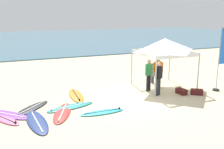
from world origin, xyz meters
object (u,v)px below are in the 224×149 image
surfboard_pink (5,119)px  surfboard_teal (71,107)px  surfboard_black (32,108)px  surfboard_cyan (103,112)px  person_orange (158,70)px  gear_bag_near_tent (181,91)px  gear_bag_by_pole (197,92)px  surfboard_purple (6,114)px  person_green (149,73)px  person_grey (153,72)px  surfboard_navy (37,121)px  surfboard_red (62,113)px  banner_flag (220,62)px  canopy_tent (165,45)px  surfboard_orange (76,95)px  person_black (159,76)px

surfboard_pink → surfboard_teal: bearing=7.2°
surfboard_black → surfboard_cyan: same height
person_orange → gear_bag_near_tent: size_ratio=2.85×
gear_bag_by_pole → surfboard_purple: bearing=174.9°
surfboard_cyan → person_green: 4.04m
surfboard_teal → person_grey: bearing=21.7°
surfboard_navy → person_orange: person_orange is taller
surfboard_red → person_green: 5.24m
surfboard_cyan → person_green: (3.37, 2.01, 0.95)m
person_orange → surfboard_teal: bearing=-166.5°
banner_flag → gear_bag_near_tent: banner_flag is taller
surfboard_purple → person_grey: size_ratio=1.79×
surfboard_cyan → surfboard_pink: same height
canopy_tent → surfboard_black: 7.61m
surfboard_orange → person_black: (3.90, -1.46, 0.95)m
surfboard_cyan → surfboard_purple: size_ratio=0.89×
gear_bag_near_tent → surfboard_pink: bearing=-179.4°
surfboard_black → person_black: person_black is taller
surfboard_black → person_orange: bearing=6.3°
surfboard_navy → surfboard_pink: (-1.13, 0.71, 0.00)m
surfboard_orange → person_green: size_ratio=1.35×
person_grey → banner_flag: bearing=-47.0°
surfboard_black → surfboard_red: 1.54m
surfboard_teal → gear_bag_by_pole: bearing=-5.6°
surfboard_orange → gear_bag_near_tent: (5.13, -1.75, 0.10)m
person_orange → person_black: size_ratio=1.00×
canopy_tent → person_black: canopy_tent is taller
canopy_tent → surfboard_black: bearing=-174.2°
surfboard_purple → banner_flag: banner_flag is taller
person_black → gear_bag_by_pole: person_black is taller
surfboard_purple → person_grey: person_grey is taller
gear_bag_by_pole → person_grey: bearing=108.1°
surfboard_navy → banner_flag: banner_flag is taller
canopy_tent → gear_bag_by_pole: canopy_tent is taller
surfboard_cyan → surfboard_pink: (-3.81, 0.78, 0.00)m
surfboard_pink → banner_flag: bearing=-0.6°
gear_bag_near_tent → person_black: bearing=166.7°
surfboard_red → person_grey: 6.63m
person_grey → gear_bag_by_pole: size_ratio=2.00×
canopy_tent → person_green: size_ratio=1.61×
surfboard_teal → person_orange: size_ratio=1.35×
surfboard_cyan → person_orange: 4.92m
gear_bag_by_pole → surfboard_teal: bearing=174.4°
surfboard_pink → person_green: size_ratio=1.07×
surfboard_cyan → surfboard_red: bearing=160.3°
surfboard_purple → surfboard_black: bearing=17.3°
surfboard_orange → surfboard_purple: bearing=-158.2°
surfboard_navy → person_orange: 7.32m
surfboard_teal → person_green: bearing=11.2°
person_orange → gear_bag_by_pole: size_ratio=2.85×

